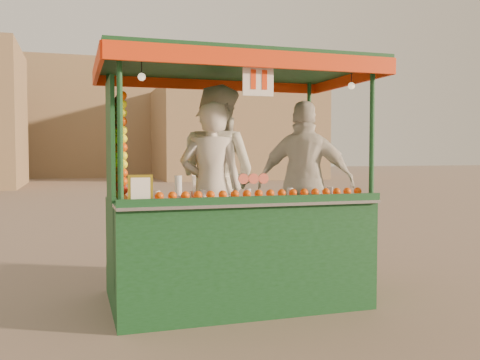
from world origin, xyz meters
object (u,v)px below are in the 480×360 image
object	(u,v)px
juice_cart	(229,225)
vendor_middle	(217,176)
vendor_right	(305,183)
vendor_left	(211,188)

from	to	relation	value
juice_cart	vendor_middle	xyz separation A→B (m)	(0.01, 0.51, 0.46)
vendor_right	vendor_middle	bearing A→B (deg)	12.97
juice_cart	vendor_right	xyz separation A→B (m)	(0.92, 0.25, 0.39)
vendor_left	vendor_right	world-z (taller)	vendor_right
juice_cart	vendor_left	world-z (taller)	juice_cart
vendor_left	vendor_middle	xyz separation A→B (m)	(0.16, 0.38, 0.10)
juice_cart	vendor_left	distance (m)	0.41
vendor_middle	vendor_right	world-z (taller)	vendor_middle
vendor_middle	vendor_right	xyz separation A→B (m)	(0.91, -0.26, -0.07)
vendor_middle	vendor_left	bearing A→B (deg)	119.21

